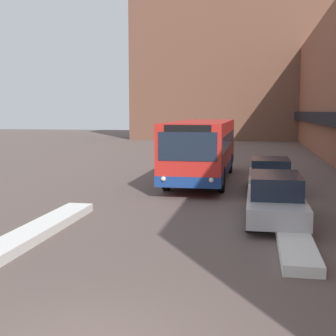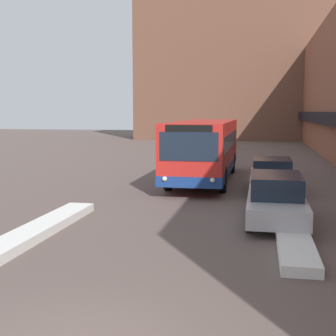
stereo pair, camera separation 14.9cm
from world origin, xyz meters
name	(u,v)px [view 1 (the left image)]	position (x,y,z in m)	size (l,w,h in m)	color
building_backdrop_far	(236,63)	(0.00, 54.63, 9.59)	(26.00, 8.00, 19.18)	brown
snow_bank_left	(19,241)	(-3.60, 4.95, 0.13)	(0.90, 9.03, 0.27)	silver
snow_bank_right	(293,236)	(3.60, 6.83, 0.13)	(0.90, 6.09, 0.26)	silver
city_bus	(202,148)	(-0.13, 17.59, 1.69)	(2.74, 10.97, 3.05)	red
parked_car_front	(275,198)	(3.20, 9.09, 0.76)	(1.84, 4.81, 1.53)	#B7B7BC
parked_car_middle	(270,175)	(3.20, 14.83, 0.74)	(1.88, 4.36, 1.47)	#B7B7BC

